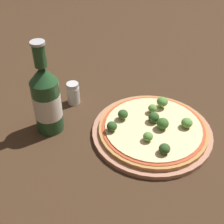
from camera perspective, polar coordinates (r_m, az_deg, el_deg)
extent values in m
plane|color=#3D2819|center=(0.79, 6.83, -3.77)|extent=(3.00, 3.00, 0.00)
cylinder|color=tan|center=(0.78, 7.24, -3.70)|extent=(0.30, 0.30, 0.01)
cylinder|color=#B77F42|center=(0.77, 7.69, -2.93)|extent=(0.27, 0.27, 0.01)
cylinder|color=#B74728|center=(0.77, 7.73, -2.61)|extent=(0.25, 0.25, 0.00)
cylinder|color=beige|center=(0.77, 7.73, -2.54)|extent=(0.24, 0.24, 0.00)
cylinder|color=#7A9E5B|center=(0.78, 7.62, -1.56)|extent=(0.01, 0.01, 0.01)
ellipsoid|color=#2D5123|center=(0.77, 7.68, -0.98)|extent=(0.03, 0.03, 0.03)
cylinder|color=#7A9E5B|center=(0.70, 9.51, -7.16)|extent=(0.01, 0.01, 0.01)
ellipsoid|color=#2D5123|center=(0.70, 9.59, -6.62)|extent=(0.03, 0.03, 0.02)
cylinder|color=#7A9E5B|center=(0.80, 7.37, 0.14)|extent=(0.01, 0.01, 0.01)
ellipsoid|color=#568E3D|center=(0.80, 7.42, 0.69)|extent=(0.02, 0.02, 0.02)
cylinder|color=#7A9E5B|center=(0.76, 9.16, -2.74)|extent=(0.01, 0.01, 0.01)
ellipsoid|color=#386628|center=(0.75, 9.25, -2.09)|extent=(0.03, 0.03, 0.03)
cylinder|color=#7A9E5B|center=(0.82, 9.10, 1.17)|extent=(0.01, 0.01, 0.01)
ellipsoid|color=#568E3D|center=(0.82, 9.19, 1.88)|extent=(0.03, 0.03, 0.02)
cylinder|color=#7A9E5B|center=(0.72, 6.57, -4.97)|extent=(0.01, 0.01, 0.01)
ellipsoid|color=#568E3D|center=(0.72, 6.62, -4.46)|extent=(0.02, 0.02, 0.02)
cylinder|color=#7A9E5B|center=(0.78, 13.43, -2.46)|extent=(0.01, 0.01, 0.01)
ellipsoid|color=#568E3D|center=(0.77, 13.53, -1.92)|extent=(0.03, 0.03, 0.02)
cylinder|color=#7A9E5B|center=(0.78, 2.00, -1.02)|extent=(0.01, 0.01, 0.01)
ellipsoid|color=#2D5123|center=(0.77, 2.02, -0.41)|extent=(0.03, 0.03, 0.02)
cylinder|color=#7A9E5B|center=(0.75, -0.01, -3.18)|extent=(0.01, 0.01, 0.01)
ellipsoid|color=#2D5123|center=(0.74, -0.01, -2.61)|extent=(0.02, 0.02, 0.02)
cylinder|color=#234C28|center=(0.77, -11.70, 1.10)|extent=(0.07, 0.07, 0.14)
cylinder|color=silver|center=(0.76, -11.73, 1.26)|extent=(0.07, 0.07, 0.06)
cone|color=#234C28|center=(0.72, -12.61, 6.80)|extent=(0.07, 0.07, 0.04)
cylinder|color=#234C28|center=(0.69, -13.14, 10.03)|extent=(0.03, 0.03, 0.05)
cylinder|color=#B2B2B7|center=(0.68, -13.49, 12.20)|extent=(0.03, 0.03, 0.01)
cylinder|color=silver|center=(0.87, -7.08, 3.11)|extent=(0.03, 0.03, 0.05)
cylinder|color=silver|center=(0.85, -7.24, 4.82)|extent=(0.03, 0.03, 0.01)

